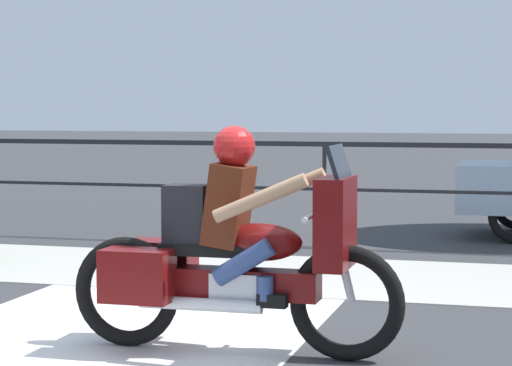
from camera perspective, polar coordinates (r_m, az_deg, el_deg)
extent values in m
plane|color=#38383A|center=(7.08, -5.06, -9.65)|extent=(120.00, 120.00, 0.00)
cube|color=#B7B2A8|center=(10.27, 1.59, -5.21)|extent=(44.00, 2.40, 0.01)
cube|color=silver|center=(7.12, -10.00, -9.59)|extent=(2.85, 6.00, 0.01)
cube|color=black|center=(12.17, 3.94, 2.23)|extent=(36.00, 0.04, 0.06)
cube|color=black|center=(12.20, 3.92, -0.36)|extent=(36.00, 0.03, 0.04)
cylinder|color=black|center=(12.21, 3.92, -0.66)|extent=(0.05, 0.05, 1.29)
torus|color=black|center=(6.78, 5.21, -6.85)|extent=(0.79, 0.11, 0.79)
torus|color=black|center=(7.23, -7.40, -6.17)|extent=(0.79, 0.11, 0.79)
cube|color=#5B0C0C|center=(6.95, -1.30, -5.73)|extent=(1.21, 0.22, 0.20)
cube|color=silver|center=(6.95, -1.05, -6.15)|extent=(0.34, 0.26, 0.26)
ellipsoid|color=#5B0C0C|center=(6.85, 0.23, -3.39)|extent=(0.60, 0.30, 0.26)
cube|color=black|center=(6.96, -2.57, -3.78)|extent=(0.70, 0.28, 0.08)
cube|color=#5B0C0C|center=(6.71, 4.57, -2.27)|extent=(0.20, 0.55, 0.61)
cube|color=#1E232B|center=(6.68, 4.76, 1.19)|extent=(0.10, 0.47, 0.24)
cylinder|color=silver|center=(6.74, 3.40, -1.82)|extent=(0.04, 0.70, 0.04)
cylinder|color=silver|center=(6.88, -3.22, -6.94)|extent=(0.88, 0.09, 0.09)
cube|color=#5B0C0C|center=(6.92, -6.81, -5.27)|extent=(0.48, 0.28, 0.36)
cube|color=#5B0C0C|center=(7.36, -5.39, -4.68)|extent=(0.48, 0.28, 0.36)
cylinder|color=silver|center=(6.74, 4.98, -4.58)|extent=(0.19, 0.06, 0.54)
cube|color=#4C1E0F|center=(6.88, -1.57, -1.26)|extent=(0.32, 0.36, 0.59)
sphere|color=tan|center=(6.84, -1.25, 1.93)|extent=(0.23, 0.23, 0.23)
sphere|color=#B21919|center=(6.84, -1.25, 2.10)|extent=(0.29, 0.29, 0.29)
cylinder|color=#33477A|center=(6.74, -0.71, -4.55)|extent=(0.44, 0.13, 0.34)
cylinder|color=#33477A|center=(6.73, 0.53, -6.04)|extent=(0.11, 0.11, 0.16)
cube|color=black|center=(6.74, 0.94, -6.74)|extent=(0.20, 0.10, 0.09)
cylinder|color=#33477A|center=(7.03, -0.03, -4.18)|extent=(0.44, 0.13, 0.34)
cylinder|color=#33477A|center=(7.02, 1.16, -5.61)|extent=(0.11, 0.11, 0.16)
cube|color=black|center=(7.02, 1.55, -6.28)|extent=(0.20, 0.10, 0.09)
cylinder|color=tan|center=(6.50, 0.23, -0.88)|extent=(0.64, 0.09, 0.34)
cylinder|color=tan|center=(7.08, 1.50, -0.45)|extent=(0.64, 0.09, 0.34)
cube|color=black|center=(6.98, -3.92, -1.79)|extent=(0.30, 0.25, 0.41)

